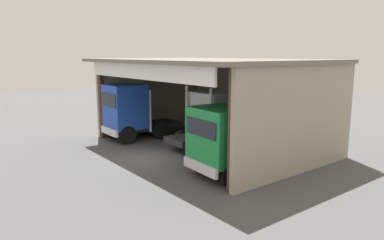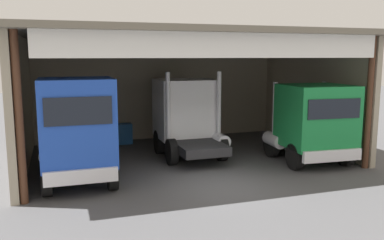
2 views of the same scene
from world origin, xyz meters
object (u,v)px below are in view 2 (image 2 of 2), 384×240
Objects in this scene: truck_blue_center_bay at (77,131)px; truck_green_yard_outside at (312,122)px; oil_drum at (216,129)px; tool_cart at (123,134)px; truck_white_center_right_bay at (187,116)px.

truck_green_yard_outside is (9.12, 0.04, -0.16)m from truck_blue_center_bay.
oil_drum is at bearing -139.76° from truck_blue_center_bay.
truck_blue_center_bay is at bearing -111.39° from tool_cart.
oil_drum is at bearing -70.55° from truck_green_yard_outside.
truck_white_center_right_bay reaches higher than tool_cart.
truck_white_center_right_bay is 0.96× the size of truck_green_yard_outside.
truck_white_center_right_bay is at bearing -148.15° from truck_blue_center_bay.
truck_green_yard_outside is at bearing -74.33° from oil_drum.
oil_drum is (-1.72, 6.14, -1.25)m from truck_green_yard_outside.
tool_cart is (-6.70, 6.15, -1.21)m from truck_green_yard_outside.
truck_white_center_right_bay is 4.21m from tool_cart.
oil_drum is (2.64, 3.26, -1.29)m from truck_white_center_right_bay.
truck_blue_center_bay is at bearing 4.01° from truck_green_yard_outside.
truck_white_center_right_bay is at bearing -128.93° from oil_drum.
truck_white_center_right_bay is at bearing -29.68° from truck_green_yard_outside.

